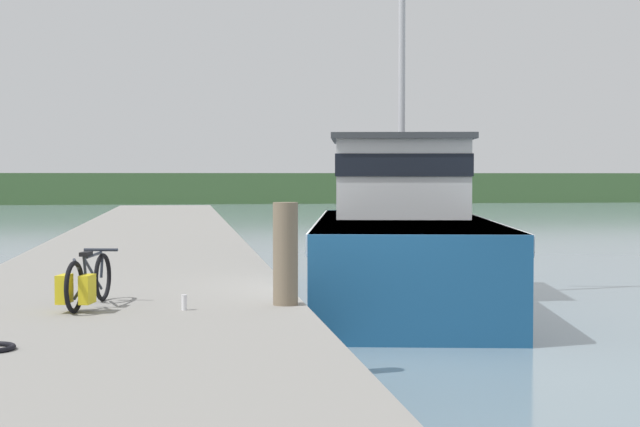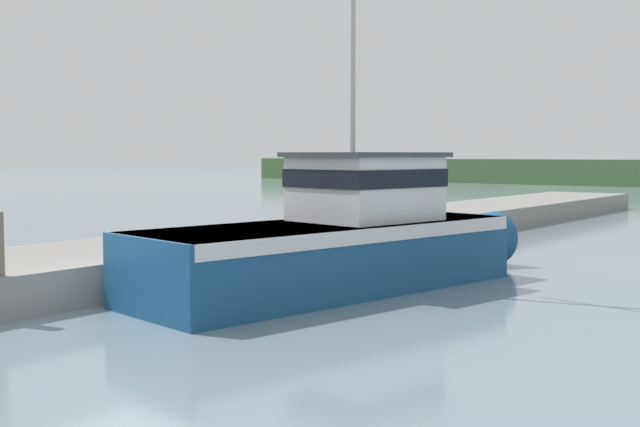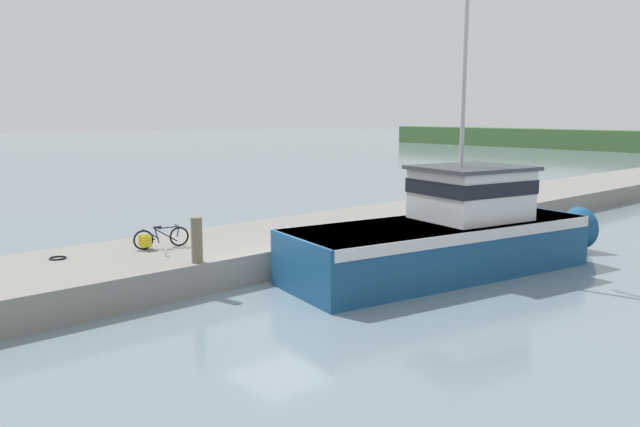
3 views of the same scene
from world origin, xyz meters
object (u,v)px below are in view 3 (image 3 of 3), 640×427
(fishing_boat_main, at_px, (453,233))
(bicycle_touring, at_px, (156,239))
(water_bottle_on_curb, at_px, (166,253))
(mooring_post, at_px, (197,240))

(fishing_boat_main, relative_size, bicycle_touring, 7.24)
(fishing_boat_main, xyz_separation_m, bicycle_touring, (-5.66, -7.49, -0.05))
(bicycle_touring, relative_size, water_bottle_on_curb, 9.10)
(fishing_boat_main, xyz_separation_m, mooring_post, (-3.20, -7.49, 0.28))
(fishing_boat_main, bearing_deg, water_bottle_on_curb, -109.63)
(water_bottle_on_curb, bearing_deg, bicycle_touring, 165.73)
(fishing_boat_main, height_order, mooring_post, fishing_boat_main)
(bicycle_touring, height_order, mooring_post, mooring_post)
(fishing_boat_main, distance_m, mooring_post, 8.14)
(bicycle_touring, xyz_separation_m, mooring_post, (2.46, 0.01, 0.33))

